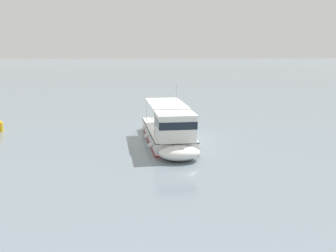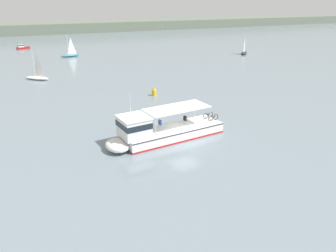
{
  "view_description": "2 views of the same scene",
  "coord_description": "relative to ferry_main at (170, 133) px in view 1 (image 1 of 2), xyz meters",
  "views": [
    {
      "loc": [
        -34.93,
        3.84,
        8.11
      ],
      "look_at": [
        -1.13,
        1.49,
        1.4
      ],
      "focal_mm": 44.41,
      "sensor_mm": 36.0,
      "label": 1
    },
    {
      "loc": [
        -14.84,
        -25.81,
        13.32
      ],
      "look_at": [
        -1.13,
        1.49,
        1.4
      ],
      "focal_mm": 34.31,
      "sensor_mm": 36.0,
      "label": 2
    }
  ],
  "objects": [
    {
      "name": "ferry_main",
      "position": [
        0.0,
        0.0,
        0.0
      ],
      "size": [
        12.99,
        4.21,
        5.32
      ],
      "color": "white",
      "rests_on": "ground"
    },
    {
      "name": "ground_plane",
      "position": [
        2.15,
        -1.42,
        -1.01
      ],
      "size": [
        400.0,
        400.0,
        0.0
      ],
      "primitive_type": "plane",
      "color": "slate"
    }
  ]
}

